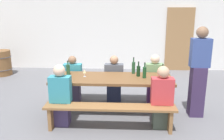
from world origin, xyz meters
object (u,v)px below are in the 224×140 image
Objects in this scene: wine_bottle_2 at (162,74)px; wine_bottle_3 at (133,67)px; wine_barrel at (1,63)px; wine_bottle_0 at (138,71)px; wine_bottle_4 at (68,69)px; seated_guest_far_2 at (154,80)px; bench_near at (110,111)px; bench_far at (114,85)px; standing_host at (198,73)px; wine_glass_0 at (85,72)px; seated_guest_near_0 at (61,97)px; tasting_table at (112,81)px; seated_guest_far_1 at (114,81)px; seated_guest_far_0 at (73,81)px; wooden_door at (179,40)px; wine_glass_1 at (59,72)px; wine_bottle_1 at (144,72)px.

wine_bottle_3 is (-0.52, 0.49, 0.01)m from wine_bottle_2.
wine_barrel is (-4.62, 2.82, -0.48)m from wine_bottle_2.
wine_bottle_0 is 1.43m from wine_bottle_4.
bench_near is at bearing -34.98° from seated_guest_far_2.
bench_far is 1.29× the size of standing_host.
seated_guest_near_0 reaches higher than wine_glass_0.
wine_glass_0 is (-1.07, -0.09, -0.01)m from wine_bottle_0.
bench_far is 7.59× the size of wine_bottle_0.
bench_near is at bearing -90.00° from tasting_table.
wine_bottle_4 is 0.17× the size of standing_host.
seated_guest_near_0 reaches higher than bench_near.
bench_far is at bearing 130.55° from wine_bottle_0.
seated_guest_far_1 is 1.36× the size of wine_barrel.
bench_near is 1.59m from seated_guest_far_2.
seated_guest_far_2 reaches higher than wine_bottle_0.
seated_guest_far_0 is at bearing 147.80° from tasting_table.
seated_guest_far_2 is (-1.17, -3.00, -0.53)m from wooden_door.
seated_guest_far_0 is (-0.02, 1.14, -0.05)m from seated_guest_near_0.
standing_host is (1.66, -0.05, 0.19)m from tasting_table.
seated_guest_near_0 is 1.44× the size of wine_barrel.
bench_far is at bearing 90.00° from tasting_table.
wine_bottle_4 is at bearing 136.37° from bench_near.
tasting_table is 6.90× the size of wine_bottle_3.
seated_guest_near_0 is (0.02, -0.71, -0.32)m from wine_bottle_4.
wine_barrel is (-4.57, 2.08, -0.13)m from seated_guest_far_2.
wine_glass_0 is (0.36, -0.12, -0.01)m from wine_bottle_4.
bench_near is 1.59m from seated_guest_far_0.
tasting_table is at bearing 5.52° from wine_glass_1.
wine_bottle_3 is at bearing -116.81° from wooden_door.
wine_barrel reaches higher than bench_near.
bench_far is 0.93m from seated_guest_far_0.
wine_glass_1 reaches higher than wine_glass_0.
seated_guest_far_2 is at bearing 55.02° from bench_near.
wine_bottle_2 reaches higher than seated_guest_far_0.
wine_bottle_4 reaches higher than wine_glass_1.
tasting_table is 0.99m from wine_bottle_2.
seated_guest_far_0 is at bearing -37.02° from wine_barrel.
wine_bottle_0 is 0.27× the size of seated_guest_far_2.
wine_bottle_1 is at bearing -1.49° from wine_glass_0.
wine_bottle_0 is 0.16m from wine_bottle_1.
seated_guest_far_1 is at bearing 25.04° from wine_bottle_4.
standing_host reaches higher than wine_bottle_3.
wine_bottle_1 reaches higher than wine_bottle_4.
bench_near is at bearing -112.62° from wine_bottle_3.
wine_glass_0 is at bearing -128.22° from bench_far.
wine_bottle_3 is 1.63m from seated_guest_near_0.
wine_bottle_1 is 0.29× the size of seated_guest_far_0.
wine_glass_1 is 2.08m from seated_guest_far_2.
wooden_door is 1.90× the size of seated_guest_far_2.
seated_guest_near_0 is 0.64× the size of standing_host.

